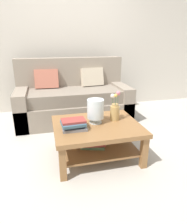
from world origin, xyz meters
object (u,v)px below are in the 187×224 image
(couch, at_px, (73,99))
(book_stack_main, at_px, (74,124))
(coffee_table, at_px, (96,133))
(glass_hurricane_vase, at_px, (96,109))
(flower_pitcher, at_px, (115,110))

(couch, bearing_deg, book_stack_main, -98.29)
(coffee_table, xyz_separation_m, book_stack_main, (-0.28, -0.06, 0.17))
(glass_hurricane_vase, relative_size, flower_pitcher, 0.79)
(couch, distance_m, flower_pitcher, 1.30)
(book_stack_main, relative_size, flower_pitcher, 0.78)
(couch, xyz_separation_m, flower_pitcher, (0.33, -1.24, 0.19))
(couch, relative_size, flower_pitcher, 5.29)
(coffee_table, bearing_deg, book_stack_main, -166.95)
(couch, xyz_separation_m, coffee_table, (0.08, -1.32, -0.06))
(book_stack_main, distance_m, flower_pitcher, 0.56)
(coffee_table, xyz_separation_m, glass_hurricane_vase, (0.00, 0.05, 0.29))
(glass_hurricane_vase, bearing_deg, coffee_table, -92.89)
(couch, distance_m, glass_hurricane_vase, 1.30)
(couch, height_order, book_stack_main, couch)
(coffee_table, bearing_deg, couch, 93.24)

